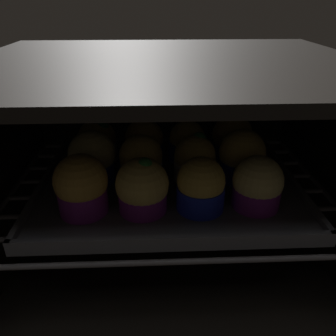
# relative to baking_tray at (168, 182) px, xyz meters

# --- Properties ---
(oven_cavity) EXTENTS (0.59, 0.47, 0.37)m
(oven_cavity) POSITION_rel_baking_tray_xyz_m (0.00, 0.05, 0.02)
(oven_cavity) COLOR black
(oven_cavity) RESTS_ON ground
(oven_rack) EXTENTS (0.55, 0.42, 0.01)m
(oven_rack) POSITION_rel_baking_tray_xyz_m (0.00, 0.00, -0.01)
(oven_rack) COLOR #4C494C
(oven_rack) RESTS_ON oven_cavity
(baking_tray) EXTENTS (0.43, 0.34, 0.02)m
(baking_tray) POSITION_rel_baking_tray_xyz_m (0.00, 0.00, 0.00)
(baking_tray) COLOR #4C4C51
(baking_tray) RESTS_ON oven_rack
(muffin_row0_col0) EXTENTS (0.08, 0.08, 0.09)m
(muffin_row0_col0) POSITION_rel_baking_tray_xyz_m (-0.13, -0.09, 0.05)
(muffin_row0_col0) COLOR #7A238C
(muffin_row0_col0) RESTS_ON baking_tray
(muffin_row0_col1) EXTENTS (0.08, 0.08, 0.09)m
(muffin_row0_col1) POSITION_rel_baking_tray_xyz_m (-0.04, -0.09, 0.04)
(muffin_row0_col1) COLOR #7A238C
(muffin_row0_col1) RESTS_ON baking_tray
(muffin_row0_col2) EXTENTS (0.07, 0.07, 0.08)m
(muffin_row0_col2) POSITION_rel_baking_tray_xyz_m (0.04, -0.09, 0.04)
(muffin_row0_col2) COLOR #1928B7
(muffin_row0_col2) RESTS_ON baking_tray
(muffin_row0_col3) EXTENTS (0.08, 0.08, 0.08)m
(muffin_row0_col3) POSITION_rel_baking_tray_xyz_m (0.13, -0.09, 0.04)
(muffin_row0_col3) COLOR #7A238C
(muffin_row0_col3) RESTS_ON baking_tray
(muffin_row1_col0) EXTENTS (0.08, 0.08, 0.09)m
(muffin_row1_col0) POSITION_rel_baking_tray_xyz_m (-0.13, 0.00, 0.05)
(muffin_row1_col0) COLOR #1928B7
(muffin_row1_col0) RESTS_ON baking_tray
(muffin_row1_col1) EXTENTS (0.07, 0.07, 0.08)m
(muffin_row1_col1) POSITION_rel_baking_tray_xyz_m (-0.05, -0.00, 0.04)
(muffin_row1_col1) COLOR silver
(muffin_row1_col1) RESTS_ON baking_tray
(muffin_row1_col2) EXTENTS (0.07, 0.07, 0.08)m
(muffin_row1_col2) POSITION_rel_baking_tray_xyz_m (0.05, 0.00, 0.04)
(muffin_row1_col2) COLOR silver
(muffin_row1_col2) RESTS_ON baking_tray
(muffin_row1_col3) EXTENTS (0.08, 0.08, 0.09)m
(muffin_row1_col3) POSITION_rel_baking_tray_xyz_m (0.13, -0.00, 0.05)
(muffin_row1_col3) COLOR #1928B7
(muffin_row1_col3) RESTS_ON baking_tray
(muffin_row2_col0) EXTENTS (0.07, 0.07, 0.08)m
(muffin_row2_col0) POSITION_rel_baking_tray_xyz_m (-0.13, 0.09, 0.04)
(muffin_row2_col0) COLOR silver
(muffin_row2_col0) RESTS_ON baking_tray
(muffin_row2_col1) EXTENTS (0.07, 0.07, 0.08)m
(muffin_row2_col1) POSITION_rel_baking_tray_xyz_m (-0.04, 0.09, 0.04)
(muffin_row2_col1) COLOR #1928B7
(muffin_row2_col1) RESTS_ON baking_tray
(muffin_row2_col2) EXTENTS (0.07, 0.07, 0.08)m
(muffin_row2_col2) POSITION_rel_baking_tray_xyz_m (0.04, 0.08, 0.04)
(muffin_row2_col2) COLOR #1928B7
(muffin_row2_col2) RESTS_ON baking_tray
(muffin_row2_col3) EXTENTS (0.08, 0.08, 0.09)m
(muffin_row2_col3) POSITION_rel_baking_tray_xyz_m (0.13, 0.09, 0.04)
(muffin_row2_col3) COLOR #1928B7
(muffin_row2_col3) RESTS_ON baking_tray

